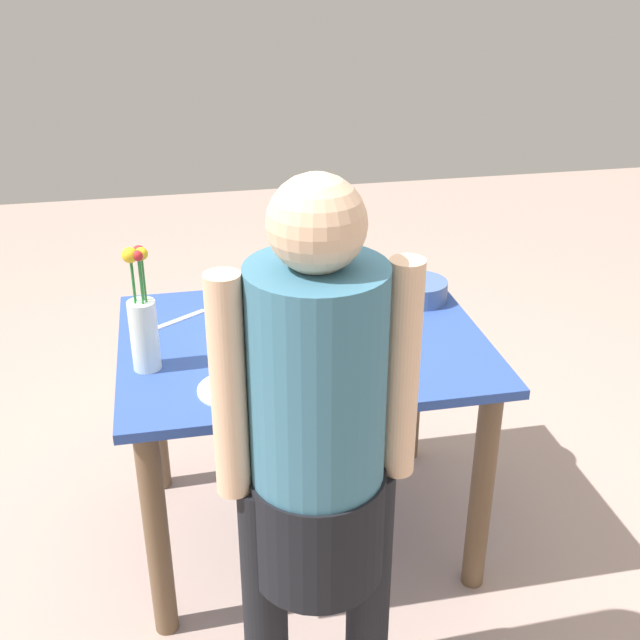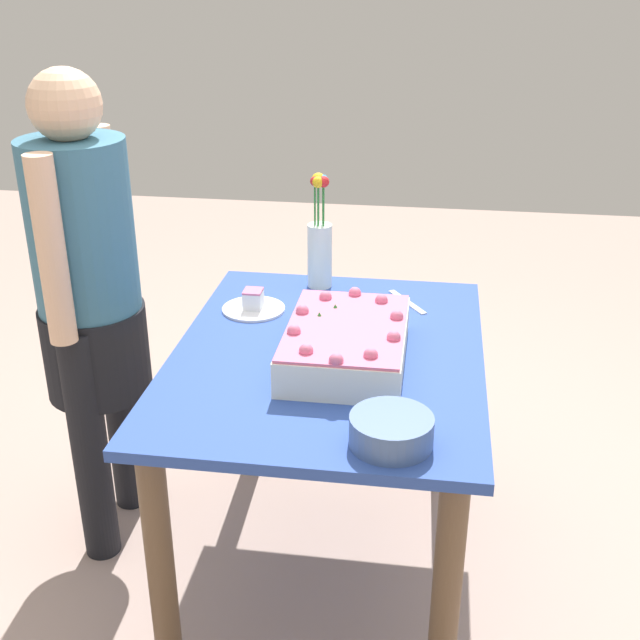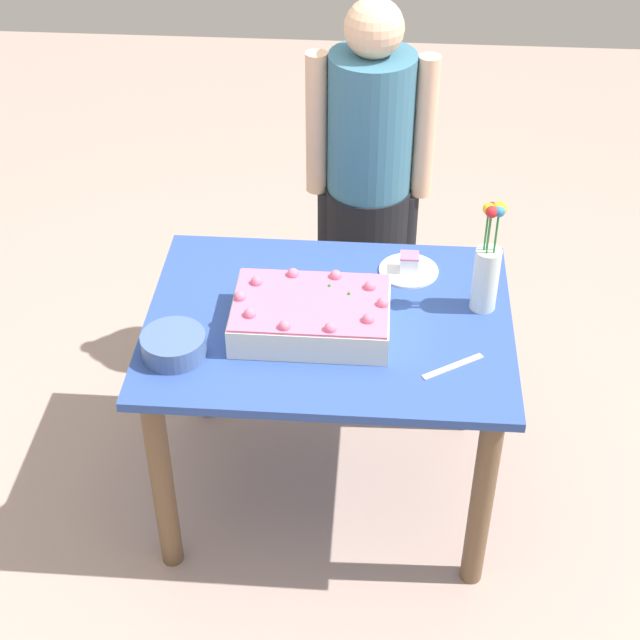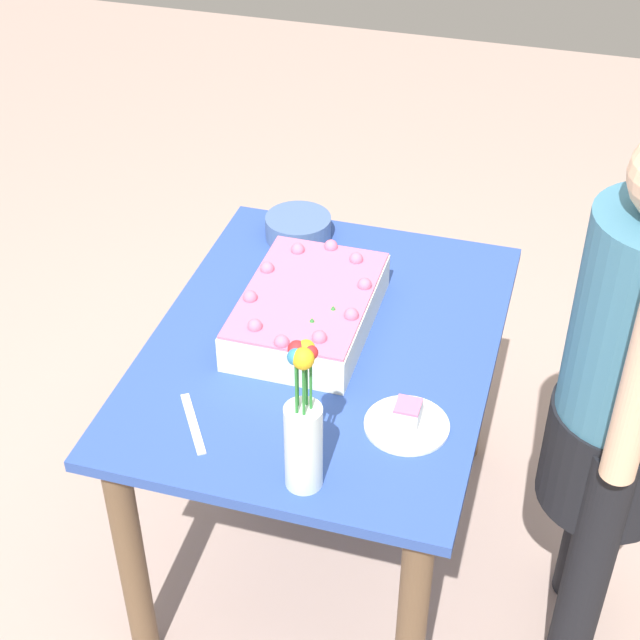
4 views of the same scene
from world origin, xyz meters
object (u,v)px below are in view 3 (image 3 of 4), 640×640
at_px(serving_plate_with_slice, 409,267).
at_px(person_standing, 369,173).
at_px(sheet_cake, 311,315).
at_px(flower_vase, 487,269).
at_px(cake_knife, 453,366).
at_px(fruit_bowl, 174,345).

relative_size(serving_plate_with_slice, person_standing, 0.13).
bearing_deg(sheet_cake, flower_vase, -164.14).
relative_size(sheet_cake, person_standing, 0.31).
xyz_separation_m(sheet_cake, serving_plate_with_slice, (-0.29, -0.32, -0.04)).
distance_m(sheet_cake, flower_vase, 0.55).
distance_m(cake_knife, fruit_bowl, 0.81).
bearing_deg(fruit_bowl, serving_plate_with_slice, -145.56).
bearing_deg(flower_vase, serving_plate_with_slice, -37.10).
height_order(sheet_cake, cake_knife, sheet_cake).
distance_m(flower_vase, fruit_bowl, 0.96).
bearing_deg(serving_plate_with_slice, fruit_bowl, 34.44).
bearing_deg(person_standing, cake_knife, 16.56).
bearing_deg(fruit_bowl, person_standing, -119.97).
height_order(sheet_cake, fruit_bowl, sheet_cake).
height_order(sheet_cake, flower_vase, flower_vase).
relative_size(serving_plate_with_slice, cake_knife, 0.95).
height_order(flower_vase, person_standing, person_standing).
xyz_separation_m(sheet_cake, person_standing, (-0.15, -0.78, 0.04)).
xyz_separation_m(sheet_cake, fruit_bowl, (0.39, 0.15, -0.02)).
distance_m(serving_plate_with_slice, cake_knife, 0.48).
relative_size(sheet_cake, cake_knife, 2.29).
bearing_deg(cake_knife, person_standing, -106.59).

